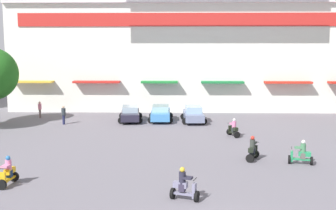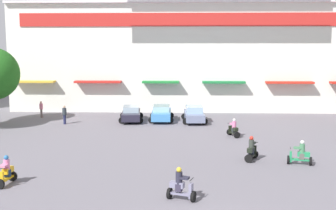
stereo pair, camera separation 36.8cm
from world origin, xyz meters
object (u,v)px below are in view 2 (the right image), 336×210
at_px(parked_car_1, 161,113).
at_px(scooter_rider_5, 252,150).
at_px(scooter_rider_3, 234,129).
at_px(scooter_rider_6, 6,173).
at_px(scooter_rider_2, 181,187).
at_px(parked_car_0, 131,113).
at_px(pedestrian_1, 64,114).
at_px(scooter_rider_1, 300,155).
at_px(pedestrian_0, 41,108).
at_px(parked_car_2, 194,114).

bearing_deg(parked_car_1, scooter_rider_5, -65.39).
bearing_deg(scooter_rider_5, scooter_rider_3, 92.79).
bearing_deg(scooter_rider_6, scooter_rider_2, -11.83).
relative_size(parked_car_0, scooter_rider_3, 3.11).
relative_size(scooter_rider_2, pedestrian_1, 0.93).
bearing_deg(scooter_rider_5, parked_car_0, 123.93).
bearing_deg(scooter_rider_2, scooter_rider_5, 58.59).
height_order(scooter_rider_1, scooter_rider_2, scooter_rider_2).
height_order(scooter_rider_2, pedestrian_1, pedestrian_1).
xyz_separation_m(scooter_rider_1, pedestrian_1, (-18.05, 12.87, 0.35)).
xyz_separation_m(parked_car_1, scooter_rider_6, (-7.09, -19.33, -0.11)).
relative_size(pedestrian_0, pedestrian_1, 0.96).
xyz_separation_m(parked_car_2, pedestrian_0, (-15.21, 1.90, 0.19)).
bearing_deg(scooter_rider_6, parked_car_2, 61.53).
bearing_deg(parked_car_0, scooter_rider_6, -102.37).
bearing_deg(scooter_rider_5, scooter_rider_6, -158.67).
bearing_deg(scooter_rider_3, scooter_rider_1, -68.38).
xyz_separation_m(scooter_rider_2, scooter_rider_3, (4.05, 14.28, -0.06)).
xyz_separation_m(parked_car_2, scooter_rider_5, (3.33, -13.52, -0.10)).
bearing_deg(parked_car_1, parked_car_0, -176.32).
bearing_deg(parked_car_0, scooter_rider_2, -76.81).
bearing_deg(pedestrian_1, parked_car_1, 13.03).
height_order(parked_car_1, scooter_rider_1, scooter_rider_1).
bearing_deg(scooter_rider_3, scooter_rider_2, -105.82).
distance_m(scooter_rider_5, pedestrian_0, 24.11).
xyz_separation_m(scooter_rider_1, pedestrian_0, (-21.34, 16.28, 0.33)).
height_order(parked_car_1, pedestrian_1, pedestrian_1).
height_order(parked_car_0, scooter_rider_1, scooter_rider_1).
relative_size(parked_car_1, scooter_rider_2, 2.77).
xyz_separation_m(scooter_rider_2, scooter_rider_5, (4.39, 7.19, -0.00)).
bearing_deg(scooter_rider_6, scooter_rider_3, 43.19).
relative_size(parked_car_0, scooter_rider_1, 3.01).
distance_m(scooter_rider_3, pedestrian_1, 15.69).
bearing_deg(parked_car_2, scooter_rider_1, -66.89).
bearing_deg(parked_car_0, pedestrian_1, -162.61).
distance_m(parked_car_0, scooter_rider_5, 16.71).
xyz_separation_m(parked_car_0, pedestrian_0, (-9.21, 1.56, 0.22)).
height_order(pedestrian_0, pedestrian_1, pedestrian_1).
xyz_separation_m(parked_car_0, scooter_rider_1, (12.13, -14.72, -0.12)).
relative_size(parked_car_2, scooter_rider_6, 2.83).
bearing_deg(scooter_rider_5, parked_car_1, 114.61).
height_order(parked_car_1, parked_car_2, parked_car_2).
relative_size(scooter_rider_5, pedestrian_1, 0.93).
bearing_deg(parked_car_1, parked_car_2, -9.73).
height_order(scooter_rider_1, pedestrian_1, pedestrian_1).
bearing_deg(parked_car_2, parked_car_1, 170.27).
distance_m(scooter_rider_2, scooter_rider_5, 8.43).
xyz_separation_m(parked_car_1, pedestrian_0, (-12.10, 1.37, 0.20)).
relative_size(scooter_rider_1, pedestrian_0, 0.92).
distance_m(parked_car_1, scooter_rider_6, 20.59).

